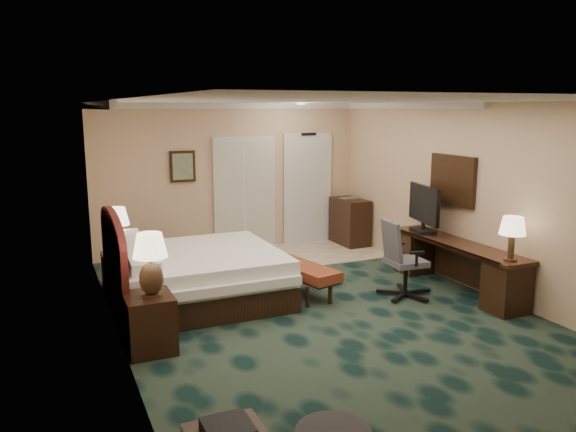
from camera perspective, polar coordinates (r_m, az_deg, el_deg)
name	(u,v)px	position (r m, az deg, el deg)	size (l,w,h in m)	color
floor	(324,315)	(7.33, 3.70, -10.03)	(5.00, 7.50, 0.00)	black
ceiling	(327,101)	(6.84, 3.99, 11.59)	(5.00, 7.50, 0.00)	white
wall_back	(231,178)	(10.38, -5.83, 3.89)	(5.00, 0.00, 2.70)	#CBAF88
wall_left	(117,230)	(6.22, -17.01, -1.33)	(0.00, 7.50, 2.70)	#CBAF88
wall_right	(482,199)	(8.40, 19.13, 1.65)	(0.00, 7.50, 2.70)	#CBAF88
crown_molding	(327,105)	(6.84, 3.98, 11.17)	(5.00, 7.50, 0.10)	silver
tile_patch	(294,254)	(10.18, 0.65, -3.91)	(3.20, 1.70, 0.01)	beige
headboard	(114,264)	(7.35, -17.24, -4.71)	(0.12, 2.00, 1.40)	#461710
entry_door	(307,189)	(10.97, 1.98, 2.74)	(1.02, 0.06, 2.18)	silver
closet_doors	(245,193)	(10.47, -4.42, 2.31)	(1.20, 0.06, 2.10)	beige
wall_art	(183,166)	(10.08, -10.67, 4.97)	(0.45, 0.06, 0.55)	#48685C
wall_mirror	(452,180)	(8.79, 16.37, 3.52)	(0.05, 0.95, 0.75)	white
bed	(199,276)	(7.84, -9.04, -6.07)	(2.17, 2.01, 0.69)	white
nightstand_near	(150,323)	(6.41, -13.87, -10.49)	(0.50, 0.58, 0.63)	black
nightstand_far	(118,272)	(8.59, -16.86, -5.43)	(0.43, 0.49, 0.53)	black
lamp_near	(151,265)	(6.17, -13.77, -4.86)	(0.37, 0.37, 0.69)	#321E0F
lamp_far	(117,231)	(8.46, -16.96, -1.44)	(0.36, 0.36, 0.68)	#321E0F
bed_bench	(302,279)	(8.05, 1.43, -6.43)	(0.44, 1.27, 0.43)	maroon
desk	(455,266)	(8.53, 16.64, -4.91)	(0.53, 2.47, 0.71)	black
tv	(424,209)	(8.90, 13.63, 0.69)	(0.08, 0.95, 0.74)	black
desk_lamp	(512,238)	(7.61, 21.79, -2.13)	(0.33, 0.33, 0.58)	#321E0F
desk_chair	(406,259)	(8.01, 11.93, -4.25)	(0.64, 0.60, 1.10)	#555555
minibar	(350,222)	(10.93, 6.29, -0.57)	(0.47, 0.84, 0.89)	black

